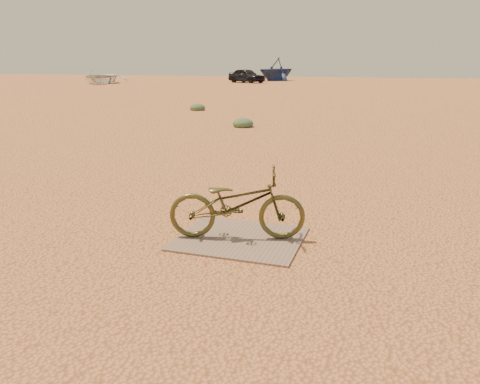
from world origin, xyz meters
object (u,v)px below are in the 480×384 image
(bicycle, at_px, (237,204))
(boat_near_left, at_px, (101,77))
(car, at_px, (246,76))
(plywood_board, at_px, (240,239))
(boat_far_left, at_px, (276,69))

(bicycle, relative_size, boat_near_left, 0.25)
(car, height_order, boat_near_left, car)
(bicycle, xyz_separation_m, boat_near_left, (-24.64, 33.73, 0.19))
(plywood_board, distance_m, boat_near_left, 41.79)
(car, relative_size, boat_far_left, 0.85)
(plywood_board, xyz_separation_m, bicycle, (-0.03, -0.00, 0.40))
(boat_far_left, bearing_deg, car, -70.51)
(bicycle, height_order, boat_far_left, boat_far_left)
(plywood_board, relative_size, boat_far_left, 0.29)
(bicycle, distance_m, boat_near_left, 41.77)
(boat_far_left, bearing_deg, plywood_board, -43.66)
(boat_near_left, bearing_deg, boat_far_left, 19.48)
(bicycle, bearing_deg, car, 1.73)
(car, xyz_separation_m, boat_near_left, (-12.39, -5.60, -0.06))
(boat_near_left, relative_size, boat_far_left, 1.27)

